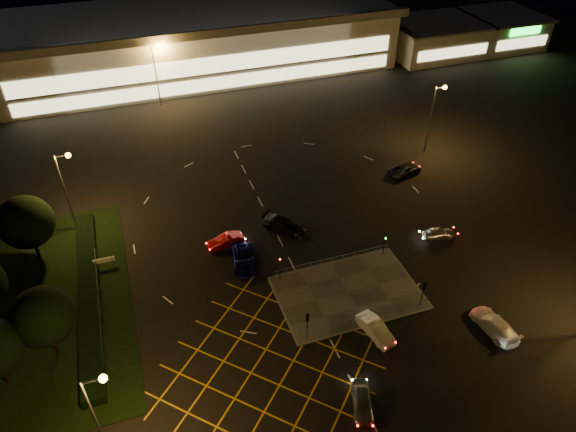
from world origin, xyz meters
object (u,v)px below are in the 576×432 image
object	(u,v)px
signal_nw	(280,264)
signal_ne	(385,239)
car_far_dkgrey	(284,225)
car_east_grey	(405,169)
car_circ_red	(226,241)
car_approach_white	(495,325)
car_near_silver	(362,402)
car_left_blue	(244,259)
car_queue_white	(376,329)
signal_sw	(307,321)
car_right_silver	(438,233)
signal_se	(423,290)

from	to	relation	value
signal_nw	signal_ne	xyz separation A→B (m)	(12.00, 0.00, 0.00)
signal_nw	car_far_dkgrey	bearing A→B (deg)	68.48
signal_nw	car_far_dkgrey	size ratio (longest dim) A/B	0.59
car_east_grey	car_circ_red	bearing A→B (deg)	88.83
signal_ne	car_approach_white	xyz separation A→B (m)	(5.03, -12.87, -1.61)
signal_ne	car_near_silver	xyz separation A→B (m)	(-10.21, -16.09, -1.67)
car_far_dkgrey	car_circ_red	distance (m)	7.13
car_near_silver	car_east_grey	world-z (taller)	car_near_silver
car_left_blue	car_east_grey	size ratio (longest dim) A/B	1.07
signal_nw	car_queue_white	xyz separation A→B (m)	(6.21, -9.70, -1.64)
car_queue_white	signal_sw	bearing A→B (deg)	152.37
signal_sw	signal_nw	world-z (taller)	same
car_right_silver	car_approach_white	size ratio (longest dim) A/B	0.69
signal_sw	car_queue_white	world-z (taller)	signal_sw
car_left_blue	car_near_silver	bearing A→B (deg)	-68.45
car_east_grey	car_approach_white	world-z (taller)	car_approach_white
car_near_silver	car_far_dkgrey	distance (m)	23.85
signal_nw	car_circ_red	distance (m)	8.45
signal_se	car_approach_white	xyz separation A→B (m)	(5.03, -4.88, -1.61)
signal_nw	car_approach_white	bearing A→B (deg)	-37.08
signal_se	car_east_grey	xyz separation A→B (m)	(10.48, 21.82, -1.68)
car_circ_red	car_east_grey	distance (m)	27.36
signal_sw	car_queue_white	size ratio (longest dim) A/B	0.72
car_circ_red	car_approach_white	xyz separation A→B (m)	(21.09, -20.08, 0.07)
signal_ne	car_circ_red	bearing A→B (deg)	155.81
car_far_dkgrey	car_approach_white	size ratio (longest dim) A/B	1.02
car_queue_white	car_right_silver	world-z (taller)	car_queue_white
car_east_grey	signal_ne	bearing A→B (deg)	127.68
signal_nw	car_east_grey	size ratio (longest dim) A/B	0.64
car_queue_white	car_circ_red	size ratio (longest dim) A/B	1.05
car_left_blue	car_circ_red	world-z (taller)	car_left_blue
car_approach_white	car_queue_white	bearing A→B (deg)	-22.10
car_near_silver	car_right_silver	distance (m)	24.41
signal_sw	car_right_silver	distance (m)	21.41
car_queue_white	car_approach_white	distance (m)	11.27
signal_nw	car_east_grey	world-z (taller)	signal_nw
car_left_blue	car_right_silver	xyz separation A→B (m)	(22.42, -2.91, -0.11)
signal_se	car_queue_white	distance (m)	6.25
car_right_silver	car_far_dkgrey	bearing A→B (deg)	76.75
signal_se	car_near_silver	world-z (taller)	signal_se
signal_ne	car_left_blue	distance (m)	15.46
signal_ne	car_east_grey	world-z (taller)	signal_ne
signal_se	car_approach_white	distance (m)	7.19
car_near_silver	car_east_grey	distance (m)	36.38
signal_se	car_far_dkgrey	bearing A→B (deg)	-60.33
signal_se	signal_nw	size ratio (longest dim) A/B	1.00
signal_se	signal_nw	distance (m)	14.41
signal_se	car_near_silver	size ratio (longest dim) A/B	0.78
signal_se	car_right_silver	xyz separation A→B (m)	(7.48, 8.71, -1.75)
car_left_blue	car_far_dkgrey	distance (m)	7.26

